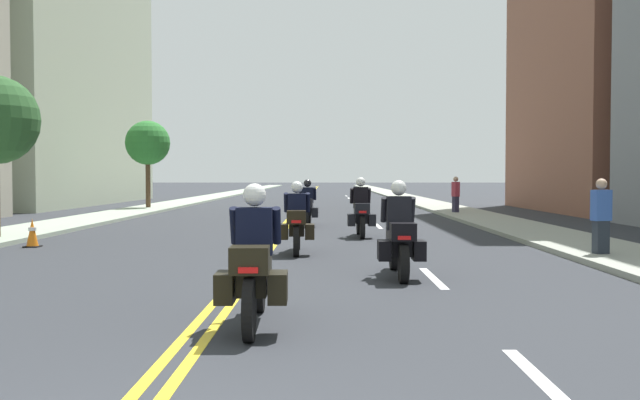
{
  "coord_description": "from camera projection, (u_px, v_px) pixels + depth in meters",
  "views": [
    {
      "loc": [
        1.36,
        -3.53,
        1.69
      ],
      "look_at": [
        1.23,
        13.28,
        1.12
      ],
      "focal_mm": 39.15,
      "sensor_mm": 36.0,
      "label": 1
    }
  ],
  "objects": [
    {
      "name": "ground_plane",
      "position": [
        307.0,
        199.0,
        51.56
      ],
      "size": [
        264.0,
        264.0,
        0.0
      ],
      "primitive_type": "plane",
      "color": "#2A2D32"
    },
    {
      "name": "traffic_cone_1",
      "position": [
        32.0,
        233.0,
        16.6
      ],
      "size": [
        0.35,
        0.35,
        0.68
      ],
      "color": "black",
      "rests_on": "ground"
    },
    {
      "name": "motorcycle_0",
      "position": [
        254.0,
        268.0,
        7.75
      ],
      "size": [
        0.77,
        2.25,
        1.61
      ],
      "rotation": [
        0.0,
        0.0,
        0.03
      ],
      "color": "black",
      "rests_on": "ground"
    },
    {
      "name": "pedestrian_2",
      "position": [
        601.0,
        218.0,
        14.11
      ],
      "size": [
        0.4,
        0.3,
        1.64
      ],
      "rotation": [
        0.0,
        0.0,
        0.25
      ],
      "color": "#262D37",
      "rests_on": "ground"
    },
    {
      "name": "street_tree_0",
      "position": [
        148.0,
        143.0,
        35.01
      ],
      "size": [
        2.22,
        2.22,
        4.48
      ],
      "color": "#4F3925",
      "rests_on": "ground"
    },
    {
      "name": "sidewalk_right",
      "position": [
        408.0,
        198.0,
        51.5
      ],
      "size": [
        2.41,
        144.0,
        0.12
      ],
      "primitive_type": "cube",
      "color": "gray",
      "rests_on": "ground"
    },
    {
      "name": "pedestrian_0",
      "position": [
        456.0,
        195.0,
        30.37
      ],
      "size": [
        0.32,
        0.41,
        1.67
      ],
      "rotation": [
        0.0,
        0.0,
        5.03
      ],
      "color": "#29263A",
      "rests_on": "ground"
    },
    {
      "name": "motorcycle_3",
      "position": [
        361.0,
        213.0,
        19.3
      ],
      "size": [
        0.77,
        2.1,
        1.66
      ],
      "rotation": [
        0.0,
        0.0,
        0.02
      ],
      "color": "black",
      "rests_on": "ground"
    },
    {
      "name": "motorcycle_2",
      "position": [
        297.0,
        224.0,
        15.17
      ],
      "size": [
        0.77,
        2.14,
        1.58
      ],
      "rotation": [
        0.0,
        0.0,
        0.02
      ],
      "color": "black",
      "rests_on": "ground"
    },
    {
      "name": "lane_dashes_white",
      "position": [
        364.0,
        212.0,
        32.55
      ],
      "size": [
        0.14,
        56.4,
        0.01
      ],
      "color": "silver",
      "rests_on": "ground"
    },
    {
      "name": "centreline_yellow_inner",
      "position": [
        305.0,
        199.0,
        51.56
      ],
      "size": [
        0.12,
        132.0,
        0.01
      ],
      "primitive_type": "cube",
      "color": "yellow",
      "rests_on": "ground"
    },
    {
      "name": "motorcycle_1",
      "position": [
        399.0,
        239.0,
        11.65
      ],
      "size": [
        0.76,
        2.23,
        1.62
      ],
      "rotation": [
        0.0,
        0.0,
        -0.0
      ],
      "color": "black",
      "rests_on": "ground"
    },
    {
      "name": "motorcycle_4",
      "position": [
        307.0,
        207.0,
        23.51
      ],
      "size": [
        0.78,
        2.14,
        1.58
      ],
      "rotation": [
        0.0,
        0.0,
        -0.04
      ],
      "color": "black",
      "rests_on": "ground"
    },
    {
      "name": "sidewalk_left",
      "position": [
        206.0,
        198.0,
        51.62
      ],
      "size": [
        2.41,
        144.0,
        0.12
      ],
      "primitive_type": "cube",
      "color": "#94A28F",
      "rests_on": "ground"
    },
    {
      "name": "centreline_yellow_outer",
      "position": [
        309.0,
        199.0,
        51.56
      ],
      "size": [
        0.12,
        132.0,
        0.01
      ],
      "primitive_type": "cube",
      "color": "yellow",
      "rests_on": "ground"
    }
  ]
}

